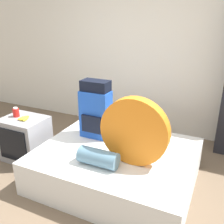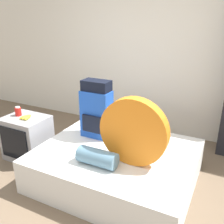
% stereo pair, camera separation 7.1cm
% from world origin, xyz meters
% --- Properties ---
extents(ground_plane, '(16.00, 16.00, 0.00)m').
position_xyz_m(ground_plane, '(0.00, 0.00, 0.00)').
color(ground_plane, brown).
extents(wall_back, '(8.00, 0.05, 2.60)m').
position_xyz_m(wall_back, '(0.00, 2.11, 1.30)').
color(wall_back, silver).
rests_on(wall_back, ground_plane).
extents(bed, '(1.73, 1.44, 0.40)m').
position_xyz_m(bed, '(0.23, 0.55, 0.20)').
color(bed, white).
rests_on(bed, ground_plane).
extents(backpack, '(0.37, 0.24, 0.72)m').
position_xyz_m(backpack, '(-0.16, 0.77, 0.74)').
color(backpack, blue).
rests_on(backpack, bed).
extents(tent_bag, '(0.70, 0.12, 0.70)m').
position_xyz_m(tent_bag, '(0.49, 0.39, 0.75)').
color(tent_bag, orange).
rests_on(tent_bag, bed).
extents(sleeping_roll, '(0.42, 0.18, 0.18)m').
position_xyz_m(sleeping_roll, '(0.18, 0.19, 0.48)').
color(sleeping_roll, '#5B849E').
rests_on(sleeping_roll, bed).
extents(television, '(0.56, 0.46, 0.58)m').
position_xyz_m(television, '(-1.07, 0.47, 0.29)').
color(television, '#939399').
rests_on(television, ground_plane).
extents(canister, '(0.08, 0.08, 0.13)m').
position_xyz_m(canister, '(-1.19, 0.49, 0.64)').
color(canister, red).
rests_on(canister, television).
extents(banana_bunch, '(0.13, 0.16, 0.04)m').
position_xyz_m(banana_bunch, '(-1.02, 0.46, 0.60)').
color(banana_bunch, yellow).
rests_on(banana_bunch, television).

